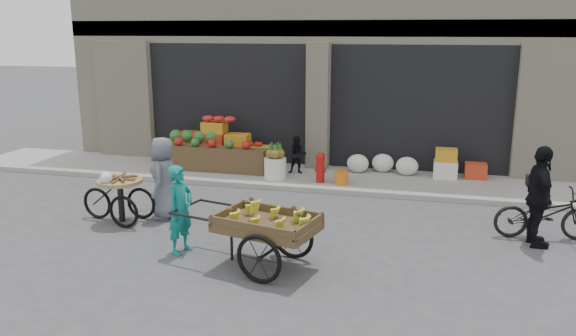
% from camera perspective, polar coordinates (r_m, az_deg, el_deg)
% --- Properties ---
extents(ground, '(80.00, 80.00, 0.00)m').
position_cam_1_polar(ground, '(9.92, -2.66, -7.23)').
color(ground, '#424244').
rests_on(ground, ground).
extents(sidewalk, '(18.00, 2.20, 0.12)m').
position_cam_1_polar(sidewalk, '(13.69, 2.28, -0.98)').
color(sidewalk, gray).
rests_on(sidewalk, ground).
extents(building, '(14.00, 6.45, 7.00)m').
position_cam_1_polar(building, '(17.10, 5.19, 13.17)').
color(building, beige).
rests_on(building, ground).
extents(fruit_display, '(3.10, 1.12, 1.24)m').
position_cam_1_polar(fruit_display, '(14.50, -7.11, 2.25)').
color(fruit_display, red).
rests_on(fruit_display, sidewalk).
extents(pineapple_bin, '(0.52, 0.52, 0.50)m').
position_cam_1_polar(pineapple_bin, '(13.31, -1.31, -0.03)').
color(pineapple_bin, silver).
rests_on(pineapple_bin, sidewalk).
extents(fire_hydrant, '(0.22, 0.22, 0.71)m').
position_cam_1_polar(fire_hydrant, '(12.99, 3.31, 0.20)').
color(fire_hydrant, '#A5140F').
rests_on(fire_hydrant, sidewalk).
extents(orange_bucket, '(0.32, 0.32, 0.30)m').
position_cam_1_polar(orange_bucket, '(12.92, 5.43, -0.98)').
color(orange_bucket, orange).
rests_on(orange_bucket, sidewalk).
extents(right_bay_goods, '(3.35, 0.60, 0.70)m').
position_cam_1_polar(right_bay_goods, '(13.92, 13.41, 0.37)').
color(right_bay_goods, silver).
rests_on(right_bay_goods, sidewalk).
extents(seated_person, '(0.51, 0.43, 0.93)m').
position_cam_1_polar(seated_person, '(13.73, 0.96, 1.33)').
color(seated_person, black).
rests_on(seated_person, sidewalk).
extents(banana_cart, '(2.67, 1.56, 1.05)m').
position_cam_1_polar(banana_cart, '(8.54, -2.47, -5.33)').
color(banana_cart, brown).
rests_on(banana_cart, ground).
extents(vendor_woman, '(0.48, 0.61, 1.47)m').
position_cam_1_polar(vendor_woman, '(9.28, -10.89, -4.17)').
color(vendor_woman, '#0F776E').
rests_on(vendor_woman, ground).
extents(tricycle_cart, '(1.45, 0.91, 0.95)m').
position_cam_1_polar(tricycle_cart, '(11.07, -16.69, -2.47)').
color(tricycle_cart, '#9E7F51').
rests_on(tricycle_cart, ground).
extents(vendor_grey, '(0.62, 0.85, 1.60)m').
position_cam_1_polar(vendor_grey, '(11.03, -12.52, -1.01)').
color(vendor_grey, slate).
rests_on(vendor_grey, ground).
extents(bicycle, '(1.78, 0.81, 0.90)m').
position_cam_1_polar(bicycle, '(10.78, 24.65, -4.26)').
color(bicycle, black).
rests_on(bicycle, ground).
extents(cyclist, '(0.55, 1.06, 1.73)m').
position_cam_1_polar(cyclist, '(10.25, 24.17, -2.69)').
color(cyclist, black).
rests_on(cyclist, ground).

